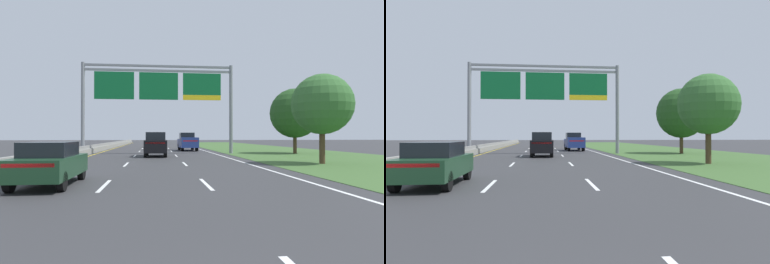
# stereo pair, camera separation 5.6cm
# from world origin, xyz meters

# --- Properties ---
(ground_plane) EXTENTS (220.00, 220.00, 0.00)m
(ground_plane) POSITION_xyz_m (0.00, 35.00, 0.00)
(ground_plane) COLOR #333335
(lane_striping) EXTENTS (11.96, 106.00, 0.01)m
(lane_striping) POSITION_xyz_m (0.00, 34.54, 0.00)
(lane_striping) COLOR white
(lane_striping) RESTS_ON ground
(grass_verge_right) EXTENTS (14.00, 110.00, 0.02)m
(grass_verge_right) POSITION_xyz_m (13.95, 35.00, 0.01)
(grass_verge_right) COLOR #3D602D
(grass_verge_right) RESTS_ON ground
(median_barrier_concrete) EXTENTS (0.60, 110.00, 0.85)m
(median_barrier_concrete) POSITION_xyz_m (-6.60, 35.00, 0.35)
(median_barrier_concrete) COLOR gray
(median_barrier_concrete) RESTS_ON ground
(overhead_sign_gantry) EXTENTS (15.06, 0.42, 8.99)m
(overhead_sign_gantry) POSITION_xyz_m (0.30, 31.55, 6.38)
(overhead_sign_gantry) COLOR gray
(overhead_sign_gantry) RESTS_ON ground
(pickup_truck_blue) EXTENTS (2.15, 5.45, 2.20)m
(pickup_truck_blue) POSITION_xyz_m (3.90, 38.94, 1.07)
(pickup_truck_blue) COLOR navy
(pickup_truck_blue) RESTS_ON ground
(car_black_centre_lane_suv) EXTENTS (1.96, 4.72, 2.11)m
(car_black_centre_lane_suv) POSITION_xyz_m (0.01, 27.59, 1.10)
(car_black_centre_lane_suv) COLOR black
(car_black_centre_lane_suv) RESTS_ON ground
(car_darkgreen_left_lane_sedan) EXTENTS (1.85, 4.41, 1.57)m
(car_darkgreen_left_lane_sedan) POSITION_xyz_m (-3.82, 10.81, 0.82)
(car_darkgreen_left_lane_sedan) COLOR #193D23
(car_darkgreen_left_lane_sedan) RESTS_ON ground
(car_gold_centre_lane_suv) EXTENTS (1.94, 4.72, 2.11)m
(car_gold_centre_lane_suv) POSITION_xyz_m (0.16, 50.81, 1.10)
(car_gold_centre_lane_suv) COLOR #A38438
(car_gold_centre_lane_suv) RESTS_ON ground
(car_silver_centre_lane_sedan) EXTENTS (1.92, 4.44, 1.57)m
(car_silver_centre_lane_sedan) POSITION_xyz_m (0.16, 41.50, 0.82)
(car_silver_centre_lane_sedan) COLOR #B2B5BA
(car_silver_centre_lane_sedan) RESTS_ON ground
(roadside_tree_near) EXTENTS (3.88, 3.88, 5.77)m
(roadside_tree_near) POSITION_xyz_m (10.60, 18.56, 3.82)
(roadside_tree_near) COLOR #4C3823
(roadside_tree_near) RESTS_ON ground
(roadside_tree_mid) EXTENTS (5.04, 5.04, 6.63)m
(roadside_tree_mid) POSITION_xyz_m (14.12, 30.86, 4.10)
(roadside_tree_mid) COLOR #4C3823
(roadside_tree_mid) RESTS_ON ground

